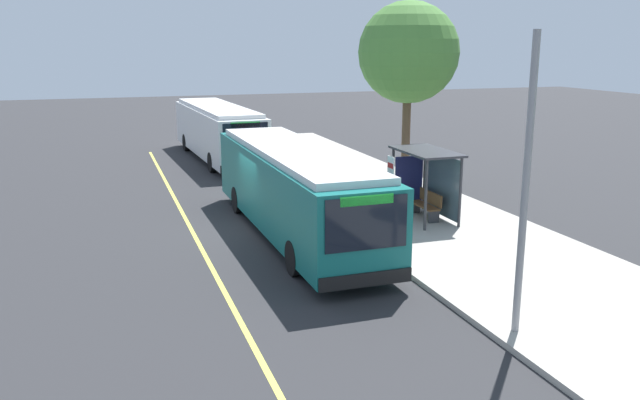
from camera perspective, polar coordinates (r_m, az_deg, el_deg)
ground_plane at (r=23.00m, az=-5.47°, el=-2.45°), size 120.00×120.00×0.00m
sidewalk_curb at (r=24.97m, az=8.05°, el=-1.06°), size 44.00×6.40×0.15m
lane_stripe_center at (r=22.62m, az=-10.90°, el=-2.89°), size 36.00×0.14×0.01m
transit_bus_main at (r=21.66m, az=-2.19°, el=1.03°), size 12.08×2.70×2.95m
transit_bus_second at (r=36.73m, az=-8.84°, el=6.02°), size 11.91×3.12×2.95m
bus_shelter at (r=23.65m, az=9.30°, el=2.66°), size 2.90×1.60×2.48m
waiting_bench at (r=23.89m, az=9.21°, el=-0.39°), size 1.60×0.48×0.95m
route_sign_post at (r=20.26m, az=6.15°, el=1.06°), size 0.44×0.08×2.80m
pedestrian_commuter at (r=23.51m, az=4.96°, el=0.73°), size 0.24×0.40×1.69m
street_tree_near_shelter at (r=28.34m, az=7.67°, el=12.52°), size 4.23×4.23×7.86m
utility_pole at (r=14.31m, az=17.39°, el=1.02°), size 0.16×0.16×6.40m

